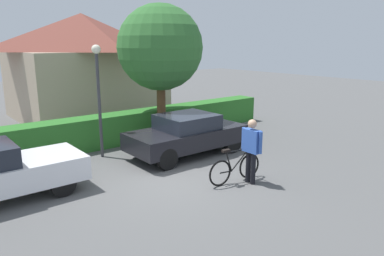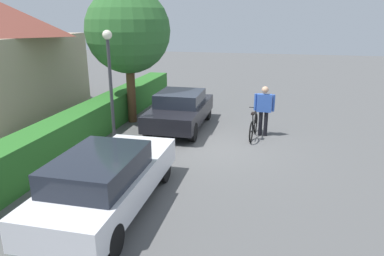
% 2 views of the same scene
% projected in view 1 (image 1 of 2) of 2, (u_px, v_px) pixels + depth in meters
% --- Properties ---
extents(ground_plane, '(60.00, 60.00, 0.00)m').
position_uv_depth(ground_plane, '(176.00, 178.00, 9.86)').
color(ground_plane, '#555555').
extents(hedge_row, '(14.55, 0.90, 1.10)m').
position_uv_depth(hedge_row, '(106.00, 130.00, 12.90)').
color(hedge_row, '#2B6C26').
rests_on(hedge_row, ground).
extents(house_distant, '(6.54, 6.10, 4.95)m').
position_uv_depth(house_distant, '(84.00, 65.00, 17.65)').
color(house_distant, tan).
rests_on(house_distant, ground).
extents(parked_car_far, '(3.93, 1.74, 1.35)m').
position_uv_depth(parked_car_far, '(187.00, 134.00, 11.78)').
color(parked_car_far, black).
rests_on(parked_car_far, ground).
extents(bicycle, '(1.70, 0.50, 0.95)m').
position_uv_depth(bicycle, '(235.00, 168.00, 9.54)').
color(bicycle, black).
rests_on(bicycle, ground).
extents(person_rider, '(0.23, 0.68, 1.71)m').
position_uv_depth(person_rider, '(251.00, 146.00, 9.32)').
color(person_rider, black).
rests_on(person_rider, ground).
extents(street_lamp, '(0.28, 0.28, 3.54)m').
position_uv_depth(street_lamp, '(98.00, 84.00, 11.20)').
color(street_lamp, '#38383D').
rests_on(street_lamp, ground).
extents(tree_kerbside, '(3.07, 3.07, 4.96)m').
position_uv_depth(tree_kerbside, '(160.00, 48.00, 12.91)').
color(tree_kerbside, brown).
rests_on(tree_kerbside, ground).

